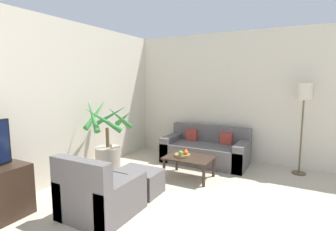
% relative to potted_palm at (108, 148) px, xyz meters
% --- Properties ---
extents(wall_back, '(8.11, 0.06, 2.70)m').
position_rel_potted_palm_xyz_m(wall_back, '(2.77, 2.03, 0.86)').
color(wall_back, beige).
rests_on(wall_back, ground_plane).
extents(wall_left, '(0.06, 8.13, 2.70)m').
position_rel_potted_palm_xyz_m(wall_left, '(-0.52, -1.27, 0.86)').
color(wall_left, beige).
rests_on(wall_left, ground_plane).
extents(potted_palm, '(0.93, 0.94, 1.39)m').
position_rel_potted_palm_xyz_m(potted_palm, '(0.00, 0.00, 0.00)').
color(potted_palm, '#ADA393').
rests_on(potted_palm, ground_plane).
extents(sofa_loveseat, '(1.72, 0.83, 0.73)m').
position_rel_potted_palm_xyz_m(sofa_loveseat, '(1.30, 1.52, -0.24)').
color(sofa_loveseat, '#605B5B').
rests_on(sofa_loveseat, ground_plane).
extents(floor_lamp, '(0.28, 0.28, 1.66)m').
position_rel_potted_palm_xyz_m(floor_lamp, '(3.05, 1.68, 0.89)').
color(floor_lamp, brown).
rests_on(floor_lamp, ground_plane).
extents(coffee_table, '(0.82, 0.59, 0.38)m').
position_rel_potted_palm_xyz_m(coffee_table, '(1.34, 0.56, -0.17)').
color(coffee_table, '#38281E').
rests_on(coffee_table, ground_plane).
extents(fruit_bowl, '(0.27, 0.27, 0.05)m').
position_rel_potted_palm_xyz_m(fruit_bowl, '(1.23, 0.52, -0.09)').
color(fruit_bowl, '#997A4C').
rests_on(fruit_bowl, coffee_table).
extents(apple_red, '(0.08, 0.08, 0.08)m').
position_rel_potted_palm_xyz_m(apple_red, '(1.26, 0.60, -0.03)').
color(apple_red, red).
rests_on(apple_red, fruit_bowl).
extents(apple_green, '(0.08, 0.08, 0.08)m').
position_rel_potted_palm_xyz_m(apple_green, '(1.23, 0.44, -0.03)').
color(apple_green, olive).
rests_on(apple_green, fruit_bowl).
extents(orange_fruit, '(0.08, 0.08, 0.08)m').
position_rel_potted_palm_xyz_m(orange_fruit, '(1.30, 0.52, -0.03)').
color(orange_fruit, orange).
rests_on(orange_fruit, fruit_bowl).
extents(armchair, '(0.83, 0.84, 0.82)m').
position_rel_potted_palm_xyz_m(armchair, '(0.85, -1.15, -0.23)').
color(armchair, '#605B5B').
rests_on(armchair, ground_plane).
extents(ottoman, '(0.66, 0.46, 0.36)m').
position_rel_potted_palm_xyz_m(ottoman, '(0.91, -0.36, -0.32)').
color(ottoman, '#605B5B').
rests_on(ottoman, ground_plane).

